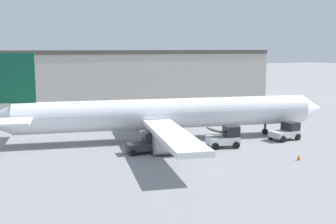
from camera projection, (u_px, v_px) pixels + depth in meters
The scene contains 8 objects.
ground_plane at pixel (168, 139), 49.05m from camera, with size 400.00×400.00×0.00m, color gray.
terminal_building at pixel (19, 80), 73.03m from camera, with size 94.04×13.10×10.13m.
airplane at pixel (160, 114), 48.39m from camera, with size 40.63×33.81×10.05m.
ground_crew_worker at pixel (238, 131), 49.32m from camera, with size 0.40×0.40×1.80m.
baggage_tug at pixel (144, 144), 42.50m from camera, with size 3.21×2.20×2.14m.
belt_loader_truck at pixel (225, 137), 45.00m from camera, with size 3.59×2.69×2.30m.
pushback_tug at pixel (286, 131), 48.77m from camera, with size 3.62×2.57×2.02m.
safety_cone_near at pixel (299, 157), 39.93m from camera, with size 0.36×0.36×0.55m.
Camera 1 is at (-18.55, -44.28, 10.56)m, focal length 45.00 mm.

